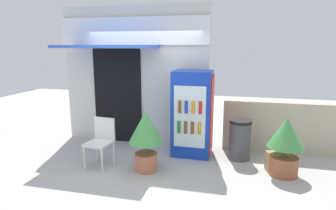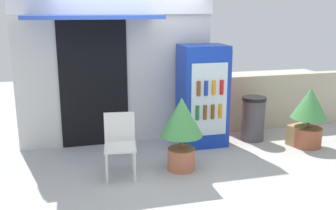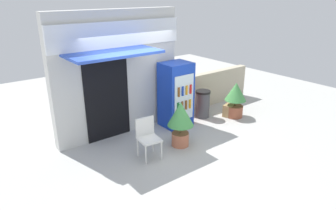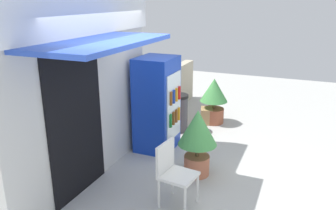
{
  "view_description": "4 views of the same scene",
  "coord_description": "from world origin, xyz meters",
  "px_view_note": "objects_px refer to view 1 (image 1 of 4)",
  "views": [
    {
      "loc": [
        1.98,
        -4.75,
        2.2
      ],
      "look_at": [
        0.73,
        0.36,
        1.1
      ],
      "focal_mm": 30.47,
      "sensor_mm": 36.0,
      "label": 1
    },
    {
      "loc": [
        -1.08,
        -5.27,
        2.3
      ],
      "look_at": [
        0.38,
        0.28,
        0.87
      ],
      "focal_mm": 41.38,
      "sensor_mm": 36.0,
      "label": 2
    },
    {
      "loc": [
        -3.65,
        -5.05,
        3.42
      ],
      "look_at": [
        0.36,
        0.15,
        0.94
      ],
      "focal_mm": 32.26,
      "sensor_mm": 36.0,
      "label": 3
    },
    {
      "loc": [
        -4.14,
        -1.62,
        2.71
      ],
      "look_at": [
        0.42,
        0.29,
        1.12
      ],
      "focal_mm": 35.86,
      "sensor_mm": 36.0,
      "label": 4
    }
  ],
  "objects_px": {
    "drink_cooler": "(193,113)",
    "cardboard_box": "(277,162)",
    "potted_plant_near_shop": "(146,134)",
    "trash_bin": "(240,139)",
    "potted_plant_curbside": "(285,142)",
    "plastic_chair": "(101,138)"
  },
  "relations": [
    {
      "from": "drink_cooler",
      "to": "cardboard_box",
      "type": "relative_size",
      "value": 4.83
    },
    {
      "from": "potted_plant_near_shop",
      "to": "trash_bin",
      "type": "bearing_deg",
      "value": 30.31
    },
    {
      "from": "potted_plant_near_shop",
      "to": "potted_plant_curbside",
      "type": "distance_m",
      "value": 2.4
    },
    {
      "from": "plastic_chair",
      "to": "trash_bin",
      "type": "height_order",
      "value": "plastic_chair"
    },
    {
      "from": "cardboard_box",
      "to": "potted_plant_near_shop",
      "type": "bearing_deg",
      "value": -167.31
    },
    {
      "from": "trash_bin",
      "to": "cardboard_box",
      "type": "height_order",
      "value": "trash_bin"
    },
    {
      "from": "potted_plant_near_shop",
      "to": "trash_bin",
      "type": "distance_m",
      "value": 1.9
    },
    {
      "from": "drink_cooler",
      "to": "potted_plant_curbside",
      "type": "height_order",
      "value": "drink_cooler"
    },
    {
      "from": "potted_plant_near_shop",
      "to": "potted_plant_curbside",
      "type": "relative_size",
      "value": 1.06
    },
    {
      "from": "drink_cooler",
      "to": "plastic_chair",
      "type": "height_order",
      "value": "drink_cooler"
    },
    {
      "from": "drink_cooler",
      "to": "potted_plant_curbside",
      "type": "xyz_separation_m",
      "value": [
        1.69,
        -0.6,
        -0.27
      ]
    },
    {
      "from": "plastic_chair",
      "to": "potted_plant_near_shop",
      "type": "distance_m",
      "value": 0.9
    },
    {
      "from": "drink_cooler",
      "to": "potted_plant_curbside",
      "type": "bearing_deg",
      "value": -19.54
    },
    {
      "from": "potted_plant_curbside",
      "to": "trash_bin",
      "type": "relative_size",
      "value": 1.29
    },
    {
      "from": "plastic_chair",
      "to": "cardboard_box",
      "type": "distance_m",
      "value": 3.21
    },
    {
      "from": "trash_bin",
      "to": "potted_plant_near_shop",
      "type": "bearing_deg",
      "value": -149.69
    },
    {
      "from": "plastic_chair",
      "to": "cardboard_box",
      "type": "xyz_separation_m",
      "value": [
        3.16,
        0.46,
        -0.34
      ]
    },
    {
      "from": "trash_bin",
      "to": "potted_plant_curbside",
      "type": "bearing_deg",
      "value": -36.98
    },
    {
      "from": "plastic_chair",
      "to": "drink_cooler",
      "type": "bearing_deg",
      "value": 30.95
    },
    {
      "from": "potted_plant_curbside",
      "to": "trash_bin",
      "type": "xyz_separation_m",
      "value": [
        -0.74,
        0.56,
        -0.19
      ]
    },
    {
      "from": "potted_plant_near_shop",
      "to": "cardboard_box",
      "type": "relative_size",
      "value": 3.04
    },
    {
      "from": "drink_cooler",
      "to": "cardboard_box",
      "type": "distance_m",
      "value": 1.81
    }
  ]
}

